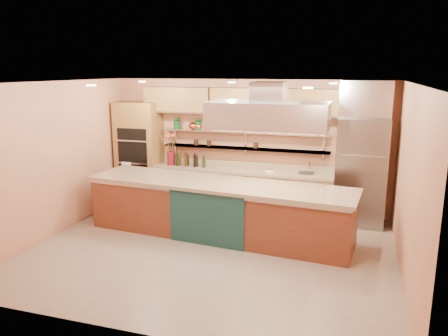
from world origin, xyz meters
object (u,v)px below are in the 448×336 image
(flower_vase, at_px, (171,158))
(refrigerator, at_px, (361,172))
(copper_kettle, at_px, (193,126))
(green_canister, at_px, (219,126))
(island, at_px, (218,209))
(kitchen_scale, at_px, (270,170))

(flower_vase, bearing_deg, refrigerator, -0.14)
(copper_kettle, relative_size, green_canister, 1.15)
(island, relative_size, kitchen_scale, 31.84)
(refrigerator, bearing_deg, copper_kettle, 176.31)
(flower_vase, relative_size, green_canister, 1.77)
(green_canister, bearing_deg, flower_vase, -168.03)
(copper_kettle, bearing_deg, flower_vase, -153.83)
(refrigerator, xyz_separation_m, green_canister, (-2.98, 0.23, 0.75))
(island, relative_size, copper_kettle, 24.65)
(kitchen_scale, bearing_deg, refrigerator, -6.88)
(green_canister, bearing_deg, refrigerator, -4.42)
(island, xyz_separation_m, flower_vase, (-1.56, 1.43, 0.58))
(flower_vase, distance_m, green_canister, 1.28)
(refrigerator, distance_m, kitchen_scale, 1.79)
(kitchen_scale, bearing_deg, green_canister, 162.94)
(kitchen_scale, relative_size, copper_kettle, 0.77)
(kitchen_scale, xyz_separation_m, copper_kettle, (-1.78, 0.22, 0.82))
(island, bearing_deg, kitchen_scale, 70.28)
(island, height_order, green_canister, green_canister)
(kitchen_scale, xyz_separation_m, green_canister, (-1.19, 0.22, 0.83))
(refrigerator, height_order, kitchen_scale, refrigerator)
(green_canister, bearing_deg, kitchen_scale, -10.50)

